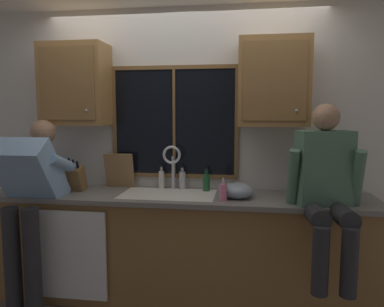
% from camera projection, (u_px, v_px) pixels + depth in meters
% --- Properties ---
extents(back_wall, '(5.62, 0.12, 2.55)m').
position_uv_depth(back_wall, '(184.00, 149.00, 3.40)').
color(back_wall, silver).
rests_on(back_wall, floor).
extents(window_glass, '(1.10, 0.02, 0.95)m').
position_uv_depth(window_glass, '(174.00, 122.00, 3.31)').
color(window_glass, black).
extents(window_frame_top, '(1.17, 0.02, 0.04)m').
position_uv_depth(window_frame_top, '(174.00, 67.00, 3.25)').
color(window_frame_top, brown).
extents(window_frame_bottom, '(1.17, 0.02, 0.04)m').
position_uv_depth(window_frame_bottom, '(174.00, 176.00, 3.36)').
color(window_frame_bottom, brown).
extents(window_frame_left, '(0.03, 0.02, 0.95)m').
position_uv_depth(window_frame_left, '(115.00, 122.00, 3.39)').
color(window_frame_left, brown).
extents(window_frame_right, '(0.04, 0.02, 0.95)m').
position_uv_depth(window_frame_right, '(237.00, 123.00, 3.22)').
color(window_frame_right, brown).
extents(window_mullion_center, '(0.02, 0.02, 0.95)m').
position_uv_depth(window_mullion_center, '(174.00, 122.00, 3.30)').
color(window_mullion_center, brown).
extents(lower_cabinet_run, '(3.22, 0.58, 0.88)m').
position_uv_depth(lower_cabinet_run, '(178.00, 248.00, 3.15)').
color(lower_cabinet_run, olive).
rests_on(lower_cabinet_run, floor).
extents(countertop, '(3.28, 0.62, 0.04)m').
position_uv_depth(countertop, '(177.00, 197.00, 3.08)').
color(countertop, slate).
rests_on(countertop, lower_cabinet_run).
extents(dishwasher_front, '(0.60, 0.02, 0.74)m').
position_uv_depth(dishwasher_front, '(71.00, 255.00, 2.95)').
color(dishwasher_front, white).
extents(upper_cabinet_left, '(0.57, 0.36, 0.72)m').
position_uv_depth(upper_cabinet_left, '(76.00, 85.00, 3.24)').
color(upper_cabinet_left, '#9E703D').
extents(upper_cabinet_right, '(0.57, 0.36, 0.72)m').
position_uv_depth(upper_cabinet_right, '(273.00, 83.00, 3.00)').
color(upper_cabinet_right, '#9E703D').
extents(sink, '(0.80, 0.46, 0.21)m').
position_uv_depth(sink, '(168.00, 205.00, 3.11)').
color(sink, white).
rests_on(sink, lower_cabinet_run).
extents(faucet, '(0.18, 0.09, 0.40)m').
position_uv_depth(faucet, '(173.00, 162.00, 3.24)').
color(faucet, silver).
rests_on(faucet, countertop).
extents(person_standing, '(0.53, 0.69, 1.55)m').
position_uv_depth(person_standing, '(30.00, 194.00, 2.94)').
color(person_standing, '#262628').
rests_on(person_standing, floor).
extents(person_sitting_on_counter, '(0.54, 0.63, 1.26)m').
position_uv_depth(person_sitting_on_counter, '(326.00, 183.00, 2.63)').
color(person_sitting_on_counter, '#262628').
rests_on(person_sitting_on_counter, countertop).
extents(knife_block, '(0.12, 0.18, 0.32)m').
position_uv_depth(knife_block, '(77.00, 179.00, 3.22)').
color(knife_block, brown).
rests_on(knife_block, countertop).
extents(cutting_board, '(0.27, 0.09, 0.32)m').
position_uv_depth(cutting_board, '(119.00, 171.00, 3.36)').
color(cutting_board, '#997047').
rests_on(cutting_board, countertop).
extents(mixing_bowl, '(0.26, 0.26, 0.13)m').
position_uv_depth(mixing_bowl, '(238.00, 191.00, 2.96)').
color(mixing_bowl, '#8C99A8').
rests_on(mixing_bowl, countertop).
extents(soap_dispenser, '(0.06, 0.07, 0.18)m').
position_uv_depth(soap_dispenser, '(223.00, 192.00, 2.86)').
color(soap_dispenser, pink).
rests_on(soap_dispenser, countertop).
extents(bottle_green_glass, '(0.06, 0.06, 0.20)m').
position_uv_depth(bottle_green_glass, '(206.00, 182.00, 3.21)').
color(bottle_green_glass, '#1E592D').
rests_on(bottle_green_glass, countertop).
extents(bottle_tall_clear, '(0.05, 0.05, 0.21)m').
position_uv_depth(bottle_tall_clear, '(161.00, 179.00, 3.32)').
color(bottle_tall_clear, silver).
rests_on(bottle_tall_clear, countertop).
extents(bottle_amber_small, '(0.06, 0.06, 0.21)m').
position_uv_depth(bottle_amber_small, '(182.00, 180.00, 3.30)').
color(bottle_amber_small, '#B7B7BC').
rests_on(bottle_amber_small, countertop).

